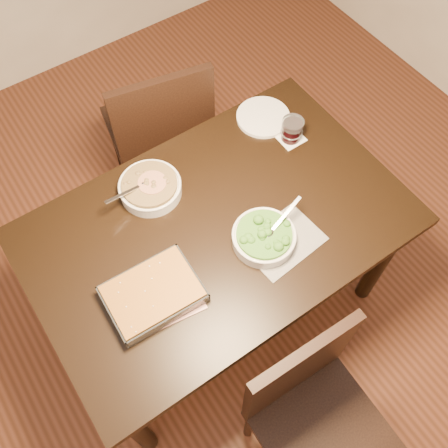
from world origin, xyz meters
The scene contains 12 objects.
ground centered at (0.00, 0.00, 0.00)m, with size 4.00×4.00×0.00m, color #452213.
table centered at (0.00, 0.00, 0.65)m, with size 1.40×0.90×0.75m.
magazine_a centered at (-0.34, -0.13, 0.75)m, with size 0.28×0.21×0.01m, color #B53D33.
magazine_b centered at (0.15, -0.19, 0.75)m, with size 0.28×0.20×0.00m, color #222329.
coaster centered at (0.48, 0.17, 0.75)m, with size 0.10×0.10×0.00m, color white.
stew_bowl centered at (-0.13, 0.27, 0.78)m, with size 0.27×0.24×0.09m.
broccoli_bowl centered at (0.10, -0.15, 0.78)m, with size 0.26×0.23×0.09m.
baking_dish centered at (-0.34, -0.11, 0.78)m, with size 0.32×0.24×0.06m.
wine_tumbler centered at (0.48, 0.17, 0.80)m, with size 0.09×0.09×0.10m.
dinner_plate centered at (0.45, 0.32, 0.76)m, with size 0.23×0.23×0.02m, color silver.
chair_near centered at (-0.07, -0.69, 0.50)m, with size 0.43×0.43×0.90m.
chair_far centered at (0.13, 0.69, 0.54)m, with size 0.53×0.53×0.96m.
Camera 1 is at (-0.51, -0.78, 2.35)m, focal length 40.00 mm.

